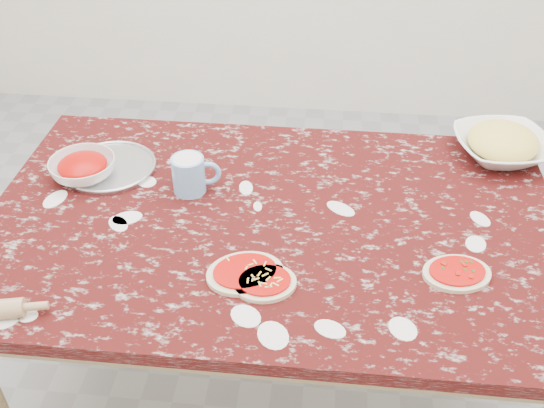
{
  "coord_description": "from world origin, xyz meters",
  "views": [
    {
      "loc": [
        0.14,
        -1.33,
        1.83
      ],
      "look_at": [
        0.0,
        0.0,
        0.8
      ],
      "focal_mm": 40.9,
      "sensor_mm": 36.0,
      "label": 1
    }
  ],
  "objects_px": {
    "pizza_tray": "(110,167)",
    "sauce_bowl": "(83,169)",
    "worktable": "(272,241)",
    "cheese_bowl": "(502,147)",
    "flour_mug": "(190,174)"
  },
  "relations": [
    {
      "from": "pizza_tray",
      "to": "sauce_bowl",
      "type": "xyz_separation_m",
      "value": [
        -0.06,
        -0.05,
        0.03
      ]
    },
    {
      "from": "worktable",
      "to": "sauce_bowl",
      "type": "relative_size",
      "value": 8.13
    },
    {
      "from": "sauce_bowl",
      "to": "cheese_bowl",
      "type": "relative_size",
      "value": 0.68
    },
    {
      "from": "worktable",
      "to": "cheese_bowl",
      "type": "relative_size",
      "value": 5.52
    },
    {
      "from": "cheese_bowl",
      "to": "flour_mug",
      "type": "relative_size",
      "value": 2.04
    },
    {
      "from": "pizza_tray",
      "to": "worktable",
      "type": "bearing_deg",
      "value": -19.95
    },
    {
      "from": "pizza_tray",
      "to": "sauce_bowl",
      "type": "distance_m",
      "value": 0.09
    },
    {
      "from": "sauce_bowl",
      "to": "cheese_bowl",
      "type": "bearing_deg",
      "value": 11.06
    },
    {
      "from": "pizza_tray",
      "to": "sauce_bowl",
      "type": "height_order",
      "value": "sauce_bowl"
    },
    {
      "from": "cheese_bowl",
      "to": "flour_mug",
      "type": "distance_m",
      "value": 0.98
    },
    {
      "from": "pizza_tray",
      "to": "sauce_bowl",
      "type": "bearing_deg",
      "value": -141.66
    },
    {
      "from": "sauce_bowl",
      "to": "flour_mug",
      "type": "relative_size",
      "value": 1.38
    },
    {
      "from": "pizza_tray",
      "to": "cheese_bowl",
      "type": "bearing_deg",
      "value": 9.31
    },
    {
      "from": "worktable",
      "to": "pizza_tray",
      "type": "xyz_separation_m",
      "value": [
        -0.52,
        0.19,
        0.09
      ]
    },
    {
      "from": "flour_mug",
      "to": "worktable",
      "type": "bearing_deg",
      "value": -23.18
    }
  ]
}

